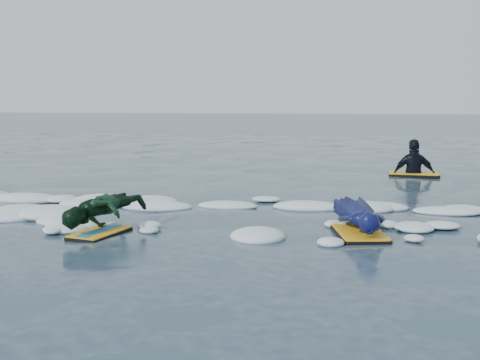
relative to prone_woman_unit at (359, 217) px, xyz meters
name	(u,v)px	position (x,y,z in m)	size (l,w,h in m)	color
ground	(212,227)	(-2.07, 0.07, -0.22)	(120.00, 120.00, 0.00)	#1B2A41
foam_band	(224,214)	(-2.07, 1.10, -0.22)	(12.00, 3.10, 0.30)	silver
prone_woman_unit	(359,217)	(0.00, 0.00, 0.00)	(0.86, 1.74, 0.44)	black
prone_child_unit	(104,214)	(-3.46, -0.49, 0.05)	(1.13, 1.50, 0.53)	black
waiting_rider_unit	(414,176)	(1.60, 6.25, -0.21)	(1.22, 0.76, 1.73)	black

